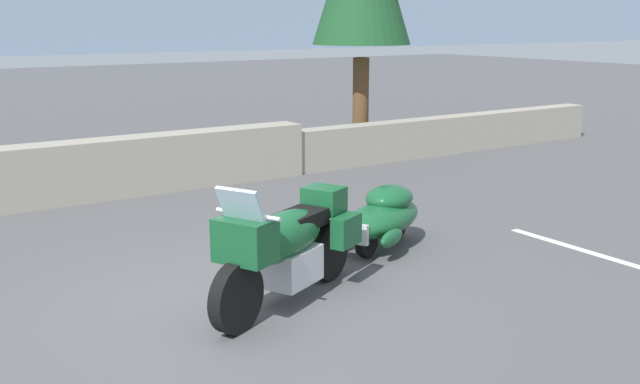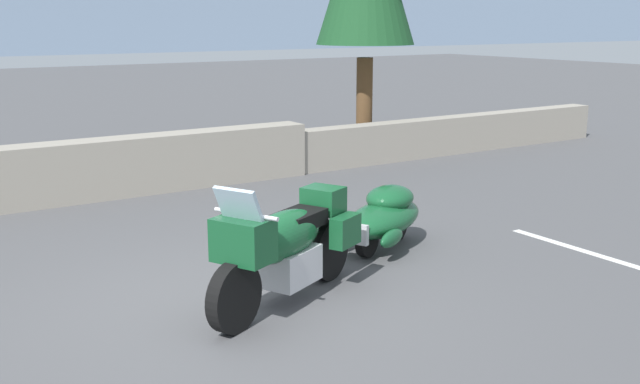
# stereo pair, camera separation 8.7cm
# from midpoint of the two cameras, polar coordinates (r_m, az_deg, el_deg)

# --- Properties ---
(ground_plane) EXTENTS (80.00, 80.00, 0.00)m
(ground_plane) POSITION_cam_midpoint_polar(r_m,az_deg,el_deg) (7.54, -6.83, -8.58)
(ground_plane) COLOR #4C4C4F
(stone_guard_wall) EXTENTS (24.00, 0.59, 0.94)m
(stone_guard_wall) POSITION_cam_midpoint_polar(r_m,az_deg,el_deg) (11.99, -21.43, 0.94)
(stone_guard_wall) COLOR gray
(stone_guard_wall) RESTS_ON ground
(touring_motorcycle) EXTENTS (2.15, 1.32, 1.33)m
(touring_motorcycle) POSITION_cam_midpoint_polar(r_m,az_deg,el_deg) (7.34, -2.37, -3.97)
(touring_motorcycle) COLOR black
(touring_motorcycle) RESTS_ON ground
(car_shaped_trailer) EXTENTS (2.14, 1.28, 0.76)m
(car_shaped_trailer) POSITION_cam_midpoint_polar(r_m,az_deg,el_deg) (9.21, 5.16, -1.83)
(car_shaped_trailer) COLOR black
(car_shaped_trailer) RESTS_ON ground
(parking_stripe_marker) EXTENTS (0.12, 3.60, 0.01)m
(parking_stripe_marker) POSITION_cam_midpoint_polar(r_m,az_deg,el_deg) (9.34, 23.22, -5.25)
(parking_stripe_marker) COLOR silver
(parking_stripe_marker) RESTS_ON ground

